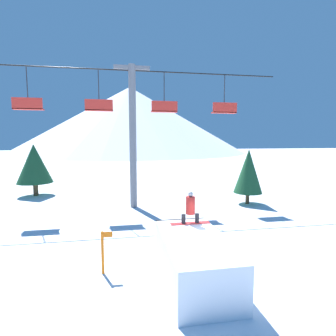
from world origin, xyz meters
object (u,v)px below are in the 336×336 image
at_px(pine_tree_near, 248,171).
at_px(snow_ramp, 194,259).
at_px(trail_marker, 103,251).
at_px(snowboarder, 190,208).

bearing_deg(pine_tree_near, snow_ramp, -125.32).
bearing_deg(trail_marker, snow_ramp, -17.72).
bearing_deg(trail_marker, pine_tree_near, 41.04).
relative_size(snowboarder, pine_tree_near, 0.38).
height_order(snow_ramp, snowboarder, snowboarder).
bearing_deg(snow_ramp, trail_marker, 162.28).
height_order(pine_tree_near, trail_marker, pine_tree_near).
distance_m(snow_ramp, trail_marker, 3.23).
relative_size(snow_ramp, pine_tree_near, 1.05).
relative_size(snow_ramp, snowboarder, 2.74).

